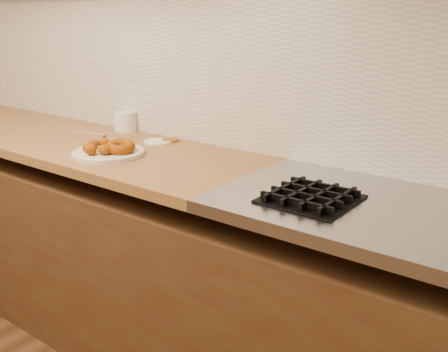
{
  "coord_description": "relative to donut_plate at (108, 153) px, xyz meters",
  "views": [
    {
      "loc": [
        1.5,
        0.26,
        1.44
      ],
      "look_at": [
        0.5,
        1.57,
        0.93
      ],
      "focal_mm": 42.0,
      "sensor_mm": 36.0,
      "label": 1
    }
  ],
  "objects": [
    {
      "name": "base_cabinet",
      "position": [
        0.1,
        0.1,
        -0.52
      ],
      "size": [
        3.6,
        0.6,
        0.77
      ],
      "primitive_type": "cube",
      "color": "#48321B",
      "rests_on": "floor"
    },
    {
      "name": "burner_grates",
      "position": [
        1.23,
        0.02,
        0.0
      ],
      "size": [
        0.91,
        0.26,
        0.03
      ],
      "color": "black",
      "rests_on": "stovetop"
    },
    {
      "name": "plastic_tub",
      "position": [
        -0.29,
        0.36,
        0.04
      ],
      "size": [
        0.14,
        0.14,
        0.09
      ],
      "primitive_type": "cylinder",
      "rotation": [
        0.0,
        0.0,
        -0.33
      ],
      "color": "silver",
      "rests_on": "butcher_block"
    },
    {
      "name": "fried_dough_chunks",
      "position": [
        -0.03,
        -0.02,
        0.03
      ],
      "size": [
        0.18,
        0.22,
        0.04
      ],
      "color": "#884706",
      "rests_on": "donut_plate"
    },
    {
      "name": "tub_lid",
      "position": [
        0.01,
        0.27,
        -0.0
      ],
      "size": [
        0.16,
        0.16,
        0.01
      ],
      "primitive_type": "cylinder",
      "rotation": [
        0.0,
        0.0,
        -0.32
      ],
      "color": "silver",
      "rests_on": "butcher_block"
    },
    {
      "name": "donut_plate",
      "position": [
        0.0,
        0.0,
        0.0
      ],
      "size": [
        0.29,
        0.29,
        0.02
      ],
      "primitive_type": "cylinder",
      "color": "beige",
      "rests_on": "butcher_block"
    },
    {
      "name": "butcher_block",
      "position": [
        -0.55,
        0.1,
        -0.03
      ],
      "size": [
        2.3,
        0.62,
        0.04
      ],
      "primitive_type": "cube",
      "color": "olive",
      "rests_on": "base_cabinet"
    },
    {
      "name": "ring_donut",
      "position": [
        0.05,
        0.02,
        0.03
      ],
      "size": [
        0.17,
        0.17,
        0.05
      ],
      "primitive_type": "torus",
      "rotation": [
        0.1,
        0.0,
        0.75
      ],
      "color": "#884706",
      "rests_on": "donut_plate"
    },
    {
      "name": "backsplash",
      "position": [
        0.1,
        0.4,
        0.29
      ],
      "size": [
        3.6,
        0.02,
        0.6
      ],
      "primitive_type": "cube",
      "color": "beige",
      "rests_on": "wall_back"
    },
    {
      "name": "wall_back",
      "position": [
        0.1,
        0.41,
        0.44
      ],
      "size": [
        4.0,
        0.02,
        2.7
      ],
      "primitive_type": "cube",
      "color": "#C1B294",
      "rests_on": "ground"
    },
    {
      "name": "wooden_utensil",
      "position": [
        -0.34,
        0.17,
        -0.0
      ],
      "size": [
        0.21,
        0.06,
        0.02
      ],
      "primitive_type": "cube",
      "rotation": [
        0.0,
        0.0,
        0.18
      ],
      "color": "#946D4C",
      "rests_on": "butcher_block"
    },
    {
      "name": "brass_jar_lid",
      "position": [
        0.04,
        0.32,
        -0.0
      ],
      "size": [
        0.08,
        0.08,
        0.01
      ],
      "primitive_type": "cylinder",
      "rotation": [
        0.0,
        0.0,
        -0.07
      ],
      "color": "#B87421",
      "rests_on": "butcher_block"
    },
    {
      "name": "stovetop",
      "position": [
        1.25,
        0.1,
        -0.03
      ],
      "size": [
        1.3,
        0.62,
        0.04
      ],
      "primitive_type": "cube",
      "color": "#9EA0A5",
      "rests_on": "base_cabinet"
    }
  ]
}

